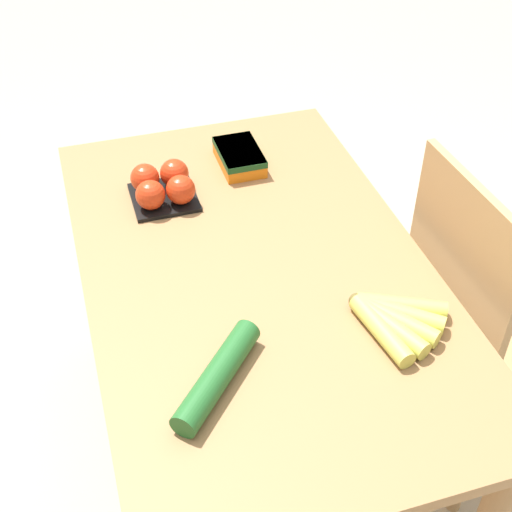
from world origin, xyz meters
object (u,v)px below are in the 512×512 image
(chair, at_px, (485,326))
(carrot_bag, at_px, (239,156))
(cucumber_near, at_px, (217,376))
(tomato_pack, at_px, (163,186))
(banana_bunch, at_px, (393,319))

(chair, xyz_separation_m, carrot_bag, (-0.50, -0.48, 0.28))
(cucumber_near, bearing_deg, tomato_pack, 178.12)
(carrot_bag, bearing_deg, cucumber_near, -19.05)
(chair, relative_size, carrot_bag, 5.80)
(banana_bunch, bearing_deg, carrot_bag, -168.51)
(chair, height_order, tomato_pack, chair)
(chair, bearing_deg, carrot_bag, 41.73)
(chair, xyz_separation_m, cucumber_near, (0.19, -0.72, 0.28))
(cucumber_near, bearing_deg, banana_bunch, 96.95)
(tomato_pack, bearing_deg, banana_bunch, 32.36)
(banana_bunch, relative_size, cucumber_near, 0.89)
(chair, height_order, carrot_bag, chair)
(banana_bunch, distance_m, cucumber_near, 0.37)
(tomato_pack, xyz_separation_m, cucumber_near, (0.59, -0.02, -0.01))
(carrot_bag, relative_size, cucumber_near, 0.73)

